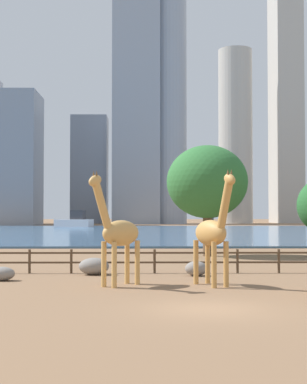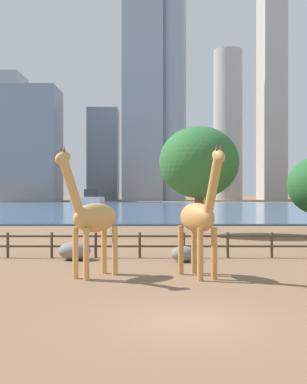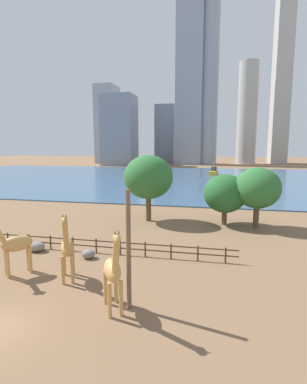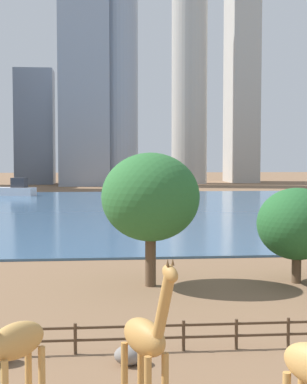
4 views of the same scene
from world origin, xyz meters
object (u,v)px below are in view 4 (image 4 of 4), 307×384
object	(u,v)px
boulder_by_pole	(129,355)
tree_left_large	(297,224)
boat_tug	(160,197)
boat_sailboat	(16,190)
giraffe_young	(12,341)
giraffe_tall	(147,338)
tree_right_tall	(151,197)

from	to	relation	value
boulder_by_pole	tree_left_large	bearing A→B (deg)	50.34
boulder_by_pole	boat_tug	size ratio (longest dim) A/B	0.18
tree_left_large	boat_sailboat	xyz separation A→B (m)	(-29.59, 84.16, -2.42)
giraffe_young	boat_sailboat	world-z (taller)	giraffe_young
giraffe_young	giraffe_tall	bearing A→B (deg)	129.05
giraffe_tall	boat_sailboat	size ratio (longest dim) A/B	0.59
boat_sailboat	boat_tug	world-z (taller)	boat_tug
tree_left_large	tree_right_tall	world-z (taller)	tree_right_tall
giraffe_young	boat_tug	world-z (taller)	boat_tug
giraffe_tall	boat_sailboat	world-z (taller)	giraffe_tall
giraffe_young	boulder_by_pole	bearing A→B (deg)	176.96
tree_right_tall	giraffe_young	bearing A→B (deg)	-108.22
giraffe_tall	tree_left_large	distance (m)	21.48
giraffe_tall	giraffe_young	bearing A→B (deg)	-115.83
giraffe_young	tree_right_tall	bearing A→B (deg)	-158.50
giraffe_tall	giraffe_young	size ratio (longest dim) A/B	1.01
giraffe_tall	boat_sailboat	xyz separation A→B (m)	(-18.36, 102.41, -0.98)
boulder_by_pole	giraffe_tall	bearing A→B (deg)	-84.99
giraffe_young	tree_right_tall	xyz separation A→B (m)	(5.97, 18.13, 3.24)
tree_left_large	boat_sailboat	distance (m)	89.24
giraffe_young	boat_tug	distance (m)	84.12
boulder_by_pole	boat_sailboat	size ratio (longest dim) A/B	0.13
boulder_by_pole	boat_sailboat	xyz separation A→B (m)	(-17.99, 98.16, 1.04)
tree_left_large	giraffe_tall	bearing A→B (deg)	-121.61
giraffe_young	boat_tug	xyz separation A→B (m)	(13.32, 83.05, -1.27)
tree_left_large	tree_right_tall	distance (m)	9.69
boulder_by_pole	boat_tug	bearing A→B (deg)	83.18
boat_sailboat	giraffe_tall	bearing A→B (deg)	118.30
giraffe_young	tree_right_tall	size ratio (longest dim) A/B	0.61
giraffe_tall	tree_left_large	xyz separation A→B (m)	(11.23, 18.25, 1.44)
giraffe_young	tree_left_large	xyz separation A→B (m)	(15.49, 18.20, 1.45)
tree_right_tall	boat_tug	world-z (taller)	tree_right_tall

